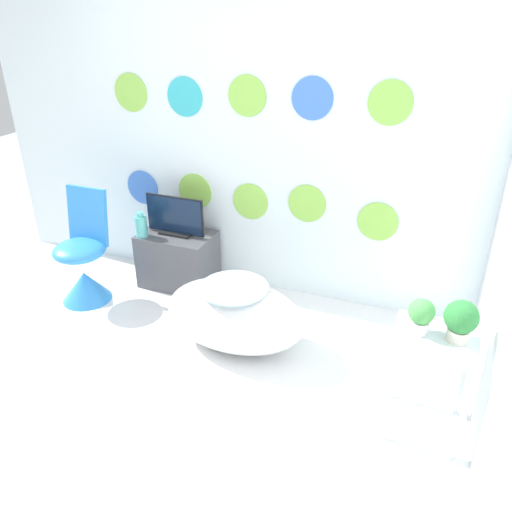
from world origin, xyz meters
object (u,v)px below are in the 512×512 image
(tv, at_px, (175,218))
(potted_plant_right, at_px, (461,319))
(chair, at_px, (84,267))
(vase, at_px, (141,226))
(bathtub, at_px, (235,315))
(potted_plant_left, at_px, (421,315))

(tv, bearing_deg, potted_plant_right, -22.98)
(chair, relative_size, vase, 4.33)
(bathtub, distance_m, potted_plant_left, 1.29)
(vase, height_order, potted_plant_right, potted_plant_right)
(potted_plant_right, bearing_deg, bathtub, 167.84)
(bathtub, xyz_separation_m, potted_plant_left, (1.16, -0.29, 0.47))
(vase, xyz_separation_m, potted_plant_left, (2.16, -0.77, 0.16))
(potted_plant_left, bearing_deg, potted_plant_right, 0.74)
(chair, bearing_deg, potted_plant_left, -9.68)
(chair, xyz_separation_m, tv, (0.56, 0.47, 0.32))
(bathtub, distance_m, tv, 1.04)
(bathtub, relative_size, vase, 4.74)
(chair, bearing_deg, potted_plant_right, -8.97)
(potted_plant_left, bearing_deg, tv, 155.00)
(tv, height_order, vase, tv)
(bathtub, height_order, vase, vase)
(bathtub, bearing_deg, potted_plant_left, -14.15)
(bathtub, height_order, tv, tv)
(tv, bearing_deg, vase, -149.95)
(chair, xyz_separation_m, potted_plant_right, (2.68, -0.42, 0.44))
(vase, distance_m, potted_plant_left, 2.30)
(chair, relative_size, potted_plant_right, 3.97)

